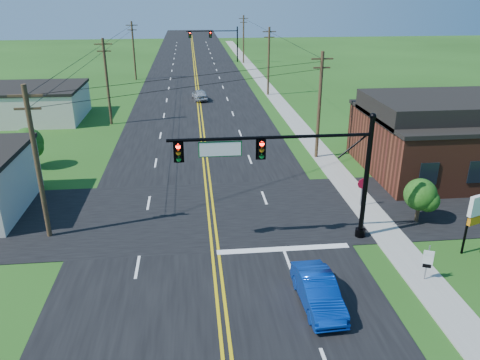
{
  "coord_description": "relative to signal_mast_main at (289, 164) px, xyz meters",
  "views": [
    {
      "loc": [
        -0.85,
        -15.48,
        13.59
      ],
      "look_at": [
        1.86,
        10.0,
        3.11
      ],
      "focal_mm": 35.0,
      "sensor_mm": 36.0,
      "label": 1
    }
  ],
  "objects": [
    {
      "name": "signal_mast_main",
      "position": [
        0.0,
        0.0,
        0.0
      ],
      "size": [
        11.3,
        0.6,
        7.48
      ],
      "color": "black",
      "rests_on": "ground"
    },
    {
      "name": "utility_pole_left_a",
      "position": [
        -13.84,
        2.0,
        -0.03
      ],
      "size": [
        1.8,
        0.28,
        9.0
      ],
      "color": "#39241A",
      "rests_on": "ground"
    },
    {
      "name": "cream_bldg_far",
      "position": [
        -23.34,
        30.0,
        -2.89
      ],
      "size": [
        12.2,
        9.2,
        3.7
      ],
      "color": "beige",
      "rests_on": "ground"
    },
    {
      "name": "utility_pole_right_b",
      "position": [
        5.46,
        40.0,
        -0.03
      ],
      "size": [
        1.8,
        0.28,
        9.0
      ],
      "color": "#39241A",
      "rests_on": "ground"
    },
    {
      "name": "tree_right_back",
      "position": [
        11.66,
        18.0,
        -2.15
      ],
      "size": [
        3.0,
        3.0,
        4.1
      ],
      "color": "#39241A",
      "rests_on": "ground"
    },
    {
      "name": "blue_car",
      "position": [
        0.26,
        -6.09,
        -4.02
      ],
      "size": [
        1.71,
        4.48,
        1.46
      ],
      "primitive_type": "imported",
      "rotation": [
        0.0,
        0.0,
        0.04
      ],
      "color": "#073099",
      "rests_on": "ground"
    },
    {
      "name": "tree_left",
      "position": [
        -18.34,
        14.0,
        -2.59
      ],
      "size": [
        2.4,
        2.4,
        3.37
      ],
      "color": "#39241A",
      "rests_on": "ground"
    },
    {
      "name": "ground",
      "position": [
        -4.34,
        -8.0,
        -4.75
      ],
      "size": [
        260.0,
        260.0,
        0.0
      ],
      "primitive_type": "plane",
      "color": "#1C4212",
      "rests_on": "ground"
    },
    {
      "name": "road_cross",
      "position": [
        -4.34,
        4.0,
        -4.73
      ],
      "size": [
        70.0,
        10.0,
        0.04
      ],
      "primitive_type": "cube",
      "color": "black",
      "rests_on": "ground"
    },
    {
      "name": "shrub_corner",
      "position": [
        8.66,
        1.5,
        -2.9
      ],
      "size": [
        2.0,
        2.0,
        2.86
      ],
      "color": "#39241A",
      "rests_on": "ground"
    },
    {
      "name": "signal_mast_far",
      "position": [
        0.1,
        72.0,
        -0.2
      ],
      "size": [
        10.98,
        0.6,
        7.48
      ],
      "color": "black",
      "rests_on": "ground"
    },
    {
      "name": "utility_pole_left_b",
      "position": [
        -13.84,
        27.0,
        -0.03
      ],
      "size": [
        1.8,
        0.28,
        9.0
      ],
      "color": "#39241A",
      "rests_on": "ground"
    },
    {
      "name": "utility_pole_right_c",
      "position": [
        5.46,
        70.0,
        -0.03
      ],
      "size": [
        1.8,
        0.28,
        9.0
      ],
      "color": "#39241A",
      "rests_on": "ground"
    },
    {
      "name": "route_sign",
      "position": [
        6.14,
        -4.72,
        -3.58
      ],
      "size": [
        0.47,
        0.22,
        2.0
      ],
      "rotation": [
        0.0,
        0.0,
        -0.41
      ],
      "color": "slate",
      "rests_on": "ground"
    },
    {
      "name": "brick_building",
      "position": [
        15.66,
        10.0,
        -2.4
      ],
      "size": [
        14.2,
        11.2,
        4.7
      ],
      "color": "#572819",
      "rests_on": "ground"
    },
    {
      "name": "stop_sign",
      "position": [
        5.89,
        3.98,
        -3.27
      ],
      "size": [
        0.73,
        0.12,
        2.05
      ],
      "rotation": [
        0.0,
        0.0,
        0.11
      ],
      "color": "slate",
      "rests_on": "ground"
    },
    {
      "name": "sidewalk",
      "position": [
        6.16,
        32.0,
        -4.71
      ],
      "size": [
        2.0,
        160.0,
        0.08
      ],
      "primitive_type": "cube",
      "color": "gray",
      "rests_on": "ground"
    },
    {
      "name": "distant_car",
      "position": [
        -3.99,
        37.8,
        -4.05
      ],
      "size": [
        2.29,
        4.34,
        1.41
      ],
      "primitive_type": "imported",
      "rotation": [
        0.0,
        0.0,
        3.3
      ],
      "color": "#B8B9BD",
      "rests_on": "ground"
    },
    {
      "name": "pylon_sign",
      "position": [
        10.0,
        -2.44,
        -2.16
      ],
      "size": [
        1.69,
        0.84,
        3.54
      ],
      "rotation": [
        0.0,
        0.0,
        0.37
      ],
      "color": "black",
      "rests_on": "ground"
    },
    {
      "name": "road_main",
      "position": [
        -4.34,
        42.0,
        -4.73
      ],
      "size": [
        16.0,
        220.0,
        0.04
      ],
      "primitive_type": "cube",
      "color": "black",
      "rests_on": "ground"
    },
    {
      "name": "utility_pole_right_a",
      "position": [
        5.46,
        14.0,
        -0.03
      ],
      "size": [
        1.8,
        0.28,
        9.0
      ],
      "color": "#39241A",
      "rests_on": "ground"
    },
    {
      "name": "utility_pole_left_c",
      "position": [
        -13.84,
        54.0,
        -0.03
      ],
      "size": [
        1.8,
        0.28,
        9.0
      ],
      "color": "#39241A",
      "rests_on": "ground"
    }
  ]
}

